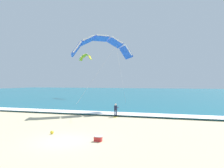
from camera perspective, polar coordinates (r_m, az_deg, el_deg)
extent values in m
plane|color=#C6B78E|center=(16.92, -12.68, -14.54)|extent=(200.00, 200.00, 0.00)
cube|color=#146075|center=(87.00, 10.61, -2.32)|extent=(200.00, 120.00, 0.20)
cube|color=white|center=(28.93, -0.03, -7.78)|extent=(200.00, 2.72, 0.04)
ellipsoid|color=yellow|center=(27.28, 0.98, -8.70)|extent=(0.58, 1.44, 0.05)
cube|color=black|center=(27.51, 1.12, -8.52)|extent=(0.17, 0.08, 0.04)
cube|color=black|center=(27.03, 0.85, -8.68)|extent=(0.17, 0.08, 0.04)
cylinder|color=#191E38|center=(27.25, 0.78, -7.86)|extent=(0.14, 0.14, 0.84)
cylinder|color=#191E38|center=(27.18, 1.18, -7.89)|extent=(0.14, 0.14, 0.84)
cube|color=#191E38|center=(27.12, 0.98, -6.37)|extent=(0.36, 0.23, 0.60)
sphere|color=beige|center=(27.07, 0.98, -5.45)|extent=(0.22, 0.22, 0.22)
cylinder|color=#191E38|center=(27.33, 0.75, -6.21)|extent=(0.14, 0.51, 0.22)
cylinder|color=#191E38|center=(27.20, 1.46, -6.24)|extent=(0.14, 0.51, 0.22)
cylinder|color=black|center=(27.47, 1.26, -6.18)|extent=(0.55, 0.09, 0.04)
cube|color=#3F3F42|center=(27.26, 1.07, -6.80)|extent=(0.13, 0.09, 0.10)
cube|color=blue|center=(33.78, 3.75, 8.41)|extent=(2.36, 2.06, 2.10)
cube|color=white|center=(33.16, 4.29, 9.00)|extent=(1.22, 1.00, 1.78)
cube|color=blue|center=(33.66, 0.82, 10.96)|extent=(2.70, 2.48, 1.55)
cube|color=white|center=(33.03, 1.30, 11.60)|extent=(1.65, 1.34, 1.14)
cube|color=blue|center=(33.13, -2.88, 12.05)|extent=(2.73, 2.65, 0.65)
cube|color=white|center=(32.50, -2.47, 12.73)|extent=(1.79, 1.44, 0.25)
cube|color=blue|center=(32.32, -6.61, 11.39)|extent=(2.49, 2.59, 1.55)
cube|color=white|center=(31.67, -6.27, 12.08)|extent=(1.66, 1.31, 1.14)
cube|color=blue|center=(31.38, -9.51, 9.01)|extent=(1.93, 2.33, 2.10)
cube|color=white|center=(30.71, -9.24, 9.68)|extent=(1.19, 0.99, 1.78)
cylinder|color=#B2B2B7|center=(30.38, 2.56, 1.88)|extent=(0.08, 6.33, 7.85)
cylinder|color=#B2B2B7|center=(29.05, -4.54, 1.94)|extent=(6.36, 1.68, 7.85)
cube|color=yellow|center=(58.71, -5.88, 6.99)|extent=(0.91, 1.26, 1.23)
cube|color=white|center=(58.51, -6.18, 7.21)|extent=(0.66, 0.49, 0.99)
cube|color=yellow|center=(59.73, -6.18, 7.62)|extent=(1.28, 1.39, 0.97)
cube|color=white|center=(59.54, -6.47, 7.84)|extent=(0.94, 0.66, 0.64)
cube|color=yellow|center=(60.80, -6.77, 7.75)|extent=(1.48, 1.40, 0.49)
cube|color=white|center=(60.61, -7.07, 7.97)|extent=(1.03, 0.73, 0.15)
cube|color=yellow|center=(61.69, -7.51, 7.39)|extent=(1.50, 1.28, 0.97)
cube|color=white|center=(61.50, -7.81, 7.60)|extent=(0.94, 0.68, 0.64)
cube|color=yellow|center=(62.20, -8.24, 6.63)|extent=(1.34, 1.05, 1.23)
cube|color=white|center=(62.01, -8.53, 6.83)|extent=(0.70, 0.50, 0.99)
cube|color=red|center=(16.40, -3.73, -14.40)|extent=(0.56, 0.36, 0.34)
cube|color=white|center=(16.35, -3.73, -13.73)|extent=(0.58, 0.38, 0.06)
sphere|color=yellow|center=(19.23, -15.67, -12.26)|extent=(0.29, 0.29, 0.29)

